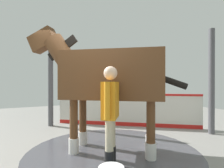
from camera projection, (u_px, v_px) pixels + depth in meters
name	position (u px, v px, depth m)	size (l,w,h in m)	color
ground_plane	(99.00, 151.00, 3.78)	(16.00, 16.00, 0.02)	gray
wet_patch	(113.00, 151.00, 3.73)	(3.46, 3.46, 0.00)	#4C4C54
barrier_wall	(126.00, 111.00, 5.93)	(2.94, 3.64, 1.05)	silver
roof_post_near	(51.00, 82.00, 5.91)	(0.16, 0.16, 2.86)	#4C4C51
roof_post_far	(212.00, 81.00, 4.99)	(0.16, 0.16, 2.86)	#4C4C51
horse	(108.00, 77.00, 3.74)	(2.26, 2.70, 2.59)	brown
handler	(110.00, 110.00, 2.96)	(0.55, 0.46, 1.66)	black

